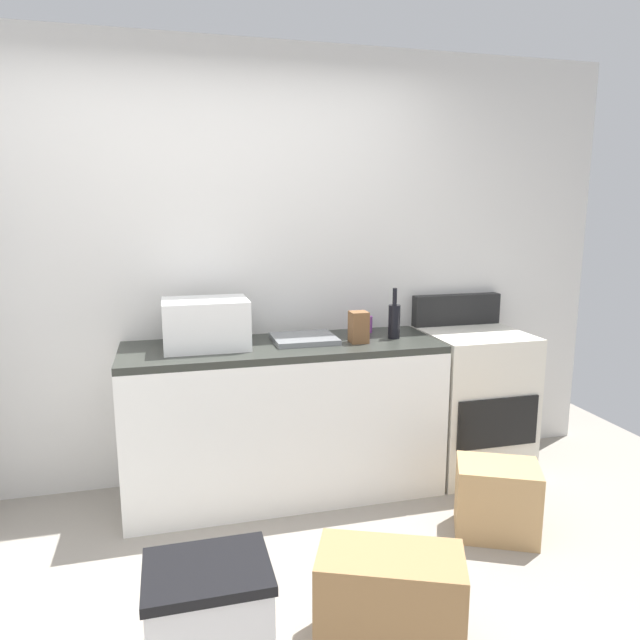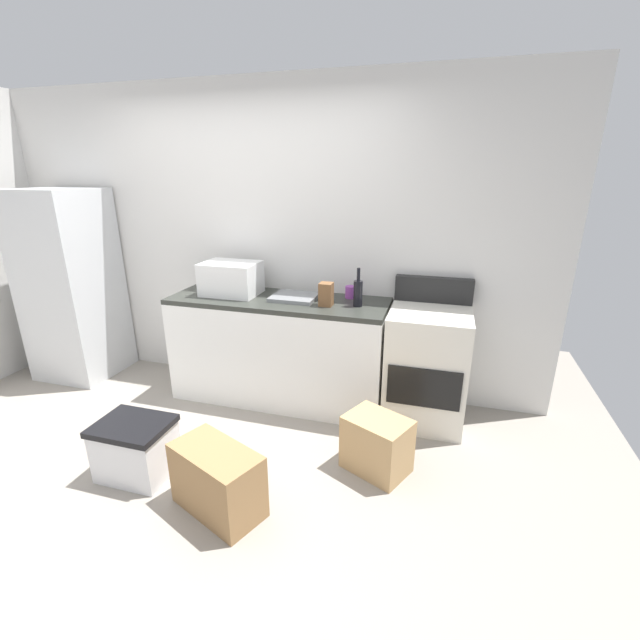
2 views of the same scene
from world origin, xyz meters
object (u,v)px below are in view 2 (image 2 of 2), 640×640
refrigerator (71,286)px  cardboard_box_medium (377,444)px  storage_bin (136,448)px  stove_oven (426,364)px  wine_bottle (358,292)px  coffee_mug (350,292)px  cardboard_box_large (217,480)px  microwave (231,278)px  knife_block (326,294)px

refrigerator → cardboard_box_medium: (3.01, -0.69, -0.68)m
refrigerator → storage_bin: 2.04m
stove_oven → wine_bottle: wine_bottle is taller
coffee_mug → cardboard_box_large: coffee_mug is taller
stove_oven → storage_bin: stove_oven is taller
wine_bottle → cardboard_box_large: wine_bottle is taller
stove_oven → storage_bin: bearing=-145.0°
cardboard_box_large → microwave: bearing=112.1°
coffee_mug → refrigerator: bearing=-174.9°
coffee_mug → knife_block: bearing=-117.7°
coffee_mug → knife_block: 0.29m
microwave → storage_bin: 1.51m
refrigerator → microwave: 1.63m
microwave → wine_bottle: bearing=-2.4°
wine_bottle → knife_block: wine_bottle is taller
cardboard_box_medium → cardboard_box_large: bearing=-143.5°
refrigerator → knife_block: refrigerator is taller
coffee_mug → knife_block: (-0.13, -0.26, 0.04)m
stove_oven → cardboard_box_medium: 0.83m
refrigerator → wine_bottle: size_ratio=5.82×
knife_block → cardboard_box_medium: (0.53, -0.67, -0.80)m
coffee_mug → cardboard_box_large: size_ratio=0.18×
wine_bottle → coffee_mug: wine_bottle is taller
coffee_mug → cardboard_box_large: (-0.43, -1.53, -0.75)m
storage_bin → cardboard_box_large: bearing=-11.2°
stove_oven → knife_block: size_ratio=6.11×
cardboard_box_large → stove_oven: bearing=51.3°
coffee_mug → cardboard_box_medium: coffee_mug is taller
microwave → cardboard_box_large: (0.56, -1.38, -0.83)m
refrigerator → storage_bin: refrigerator is taller
stove_oven → coffee_mug: 0.84m
wine_bottle → refrigerator: bearing=-179.4°
stove_oven → cardboard_box_medium: stove_oven is taller
cardboard_box_medium → coffee_mug: bearing=113.4°
microwave → storage_bin: microwave is taller
wine_bottle → storage_bin: bearing=-134.9°
knife_block → cardboard_box_large: bearing=-103.0°
microwave → coffee_mug: 1.00m
refrigerator → knife_block: size_ratio=9.69×
knife_block → cardboard_box_medium: knife_block is taller
knife_block → stove_oven: bearing=5.6°
storage_bin → stove_oven: bearing=35.0°
wine_bottle → coffee_mug: 0.24m
cardboard_box_large → refrigerator: bearing=149.2°
knife_block → storage_bin: 1.69m
refrigerator → stove_oven: 3.30m
coffee_mug → storage_bin: (-1.09, -1.40, -0.76)m
knife_block → storage_bin: bearing=-129.9°
refrigerator → stove_oven: bearing=1.0°
cardboard_box_medium → storage_bin: (-1.49, -0.48, 0.00)m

